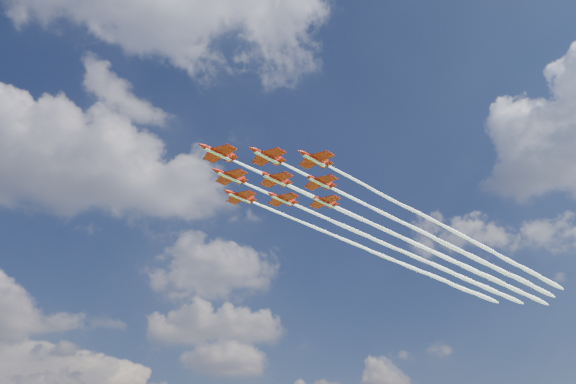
{
  "coord_description": "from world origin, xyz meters",
  "views": [
    {
      "loc": [
        -30.05,
        -123.44,
        4.0
      ],
      "look_at": [
        6.61,
        5.53,
        73.14
      ],
      "focal_mm": 35.0,
      "sensor_mm": 36.0,
      "label": 1
    }
  ],
  "objects": [
    {
      "name": "jet_row3_centre",
      "position": [
        63.92,
        35.8,
        74.65
      ],
      "size": [
        130.86,
        73.41,
        2.78
      ],
      "rotation": [
        0.0,
        0.0,
        0.5
      ],
      "color": "#A41609"
    },
    {
      "name": "jet_lead",
      "position": [
        47.31,
        26.76,
        74.65
      ],
      "size": [
        130.86,
        73.41,
        2.78
      ],
      "rotation": [
        0.0,
        0.0,
        0.5
      ],
      "color": "#A41609"
    },
    {
      "name": "jet_row2_starb",
      "position": [
        52.17,
        37.6,
        74.65
      ],
      "size": [
        130.86,
        73.41,
        2.78
      ],
      "rotation": [
        0.0,
        0.0,
        0.5
      ],
      "color": "#A41609"
    },
    {
      "name": "jet_row4_port",
      "position": [
        75.66,
        34.01,
        74.65
      ],
      "size": [
        130.86,
        73.41,
        2.78
      ],
      "rotation": [
        0.0,
        0.0,
        0.5
      ],
      "color": "#A41609"
    },
    {
      "name": "jet_row3_port",
      "position": [
        70.79,
        23.17,
        74.65
      ],
      "size": [
        130.86,
        73.41,
        2.78
      ],
      "rotation": [
        0.0,
        0.0,
        0.5
      ],
      "color": "#A41609"
    },
    {
      "name": "jet_row2_port",
      "position": [
        59.05,
        24.96,
        74.65
      ],
      "size": [
        130.86,
        73.41,
        2.78
      ],
      "rotation": [
        0.0,
        0.0,
        0.5
      ],
      "color": "#A41609"
    },
    {
      "name": "jet_row4_starb",
      "position": [
        68.78,
        46.64,
        74.65
      ],
      "size": [
        130.86,
        73.41,
        2.78
      ],
      "rotation": [
        0.0,
        0.0,
        0.5
      ],
      "color": "#A41609"
    },
    {
      "name": "jet_row3_starb",
      "position": [
        57.04,
        48.44,
        74.65
      ],
      "size": [
        130.86,
        73.41,
        2.78
      ],
      "rotation": [
        0.0,
        0.0,
        0.5
      ],
      "color": "#A41609"
    },
    {
      "name": "jet_tail",
      "position": [
        80.53,
        44.84,
        74.65
      ],
      "size": [
        130.86,
        73.41,
        2.78
      ],
      "rotation": [
        0.0,
        0.0,
        0.5
      ],
      "color": "#A41609"
    }
  ]
}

